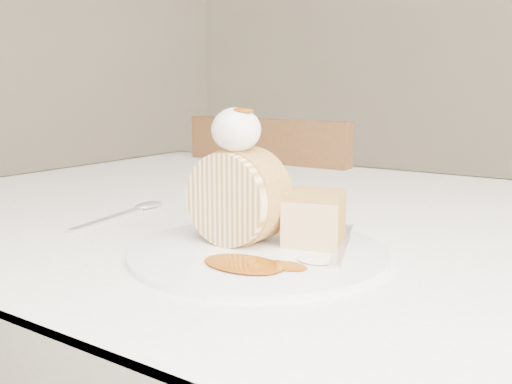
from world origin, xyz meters
The scene contains 10 objects.
table centered at (0.00, 0.20, 0.66)m, with size 1.40×0.90×0.75m.
chair_far centered at (-0.39, 0.69, 0.48)m, with size 0.40×0.40×0.85m.
plate centered at (-0.01, -0.01, 0.75)m, with size 0.26×0.26×0.01m, color white.
roulade_slice centered at (-0.04, 0.00, 0.81)m, with size 0.10×0.10×0.05m, color beige.
cake_chunk centered at (0.03, 0.04, 0.78)m, with size 0.06×0.05×0.05m, color tan.
whipped_cream centered at (-0.04, -0.01, 0.88)m, with size 0.05×0.05×0.04m, color white.
caramel_drizzle centered at (-0.03, -0.01, 0.90)m, with size 0.03×0.02×0.01m, color #813A05.
caramel_pool centered at (0.01, -0.06, 0.76)m, with size 0.08×0.05×0.00m, color #813A05, non-canonical shape.
fork centered at (0.06, 0.03, 0.76)m, with size 0.02×0.16×0.00m, color silver.
spoon centered at (-0.25, 0.01, 0.75)m, with size 0.02×0.17×0.00m, color silver.
Camera 1 is at (0.30, -0.47, 0.92)m, focal length 40.00 mm.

